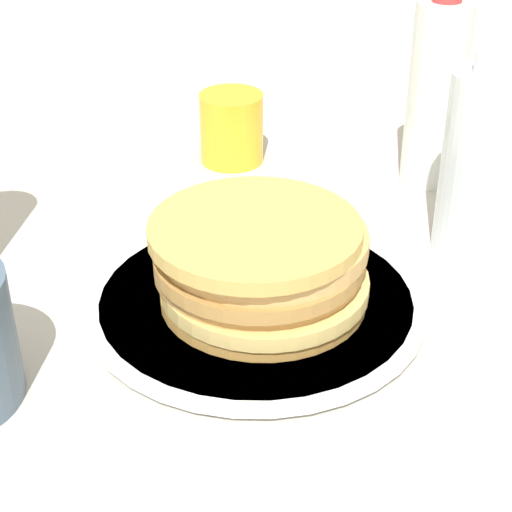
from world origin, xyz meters
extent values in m
plane|color=#BCB7AD|center=(0.00, 0.00, 0.00)|extent=(4.00, 4.00, 0.00)
cylinder|color=white|center=(-0.01, 0.01, 0.01)|extent=(0.27, 0.27, 0.01)
cylinder|color=white|center=(-0.01, 0.01, 0.01)|extent=(0.30, 0.30, 0.01)
cylinder|color=#C38E42|center=(-0.01, 0.01, 0.02)|extent=(0.18, 0.18, 0.01)
cylinder|color=#D9BA69|center=(-0.02, 0.01, 0.03)|extent=(0.18, 0.18, 0.01)
cylinder|color=#BA884B|center=(-0.01, 0.01, 0.04)|extent=(0.18, 0.18, 0.01)
cylinder|color=#AE8042|center=(-0.01, 0.01, 0.05)|extent=(0.18, 0.18, 0.01)
cylinder|color=tan|center=(-0.01, 0.01, 0.07)|extent=(0.18, 0.18, 0.02)
cylinder|color=tan|center=(-0.02, 0.01, 0.08)|extent=(0.18, 0.18, 0.01)
cylinder|color=yellow|center=(0.29, -0.04, 0.04)|extent=(0.07, 0.07, 0.08)
cylinder|color=silver|center=(0.18, -0.24, 0.10)|extent=(0.06, 0.06, 0.20)
cylinder|color=silver|center=(0.04, -0.22, 0.09)|extent=(0.07, 0.07, 0.18)
cylinder|color=white|center=(0.04, -0.22, 0.19)|extent=(0.04, 0.04, 0.02)
camera|label=1|loc=(-0.60, 0.18, 0.43)|focal=60.00mm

